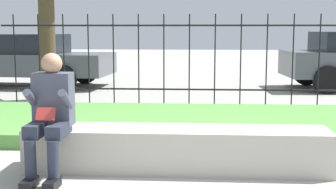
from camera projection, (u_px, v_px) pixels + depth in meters
ground_plane at (182, 170)px, 4.98m from camera, size 60.00×60.00×0.00m
stone_bench at (177, 151)px, 4.95m from camera, size 3.18×0.56×0.45m
person_seated_reader at (50, 111)px, 4.66m from camera, size 0.42×0.73×1.25m
grass_berm at (187, 124)px, 6.96m from camera, size 9.20×2.64×0.19m
iron_fence at (189, 60)px, 8.79m from camera, size 7.20×0.03×1.77m
car_parked_left at (19, 58)px, 12.24m from camera, size 4.79×2.17×1.36m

